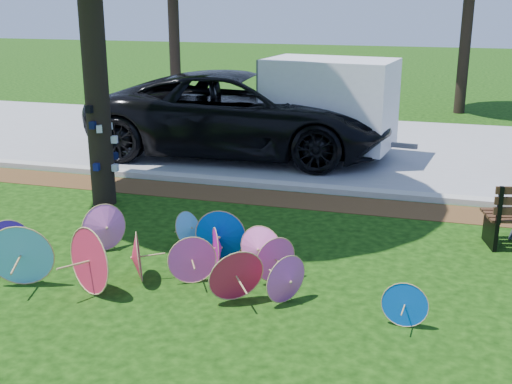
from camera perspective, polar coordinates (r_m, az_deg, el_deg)
ground at (r=8.50m, az=-7.08°, el=-9.37°), size 90.00×90.00×0.00m
mulch_strip at (r=12.46m, az=0.97°, el=-0.51°), size 90.00×1.00×0.01m
curb at (r=13.09m, az=1.77°, el=0.61°), size 90.00×0.30×0.12m
street at (r=17.03m, az=5.24°, el=4.23°), size 90.00×8.00×0.01m
parasol_pile at (r=8.95m, az=-8.71°, el=-5.42°), size 6.31×2.55×0.92m
black_van at (r=15.72m, az=-1.33°, el=6.95°), size 7.41×3.73×2.01m
cargo_trailer at (r=15.46m, az=6.59°, el=7.88°), size 3.15×2.21×2.65m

